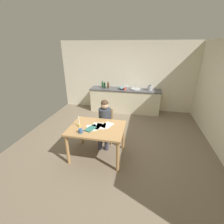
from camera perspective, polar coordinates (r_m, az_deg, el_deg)
ground_plane at (r=4.38m, az=0.56°, el=-10.94°), size 5.20×5.20×0.04m
wall_back at (r=6.30m, az=5.33°, el=12.66°), size 5.20×0.12×2.60m
kitchen_counter at (r=6.17m, az=4.64°, el=4.30°), size 2.65×0.64×0.90m
dining_table at (r=3.56m, az=-5.49°, el=-7.08°), size 1.22×0.92×0.76m
chair_at_table at (r=4.22m, az=-2.34°, el=-4.18°), size 0.44×0.44×0.88m
person_seated at (r=4.01m, az=-2.69°, el=-2.86°), size 0.36×0.61×1.19m
coffee_mug at (r=3.32m, az=-11.35°, el=-6.75°), size 0.12×0.08×0.09m
candlestick at (r=3.58m, az=-11.86°, el=-4.13°), size 0.06×0.06×0.25m
book_magazine at (r=3.44m, az=-7.87°, el=-6.07°), size 0.23×0.29×0.02m
paper_letter at (r=3.50m, az=-7.24°, el=-5.67°), size 0.33×0.36×0.00m
paper_bill at (r=3.58m, az=-1.84°, el=-4.77°), size 0.30×0.35×0.00m
paper_envelope at (r=3.56m, az=-3.98°, el=-5.02°), size 0.25×0.32×0.00m
paper_receipt at (r=3.56m, az=-5.78°, el=-5.05°), size 0.24×0.32×0.00m
sink_unit at (r=6.01m, az=8.54°, el=8.29°), size 0.36×0.36×0.24m
bottle_oil at (r=6.27m, az=-3.51°, el=9.93°), size 0.06×0.06×0.25m
bottle_vinegar at (r=6.11m, az=-2.75°, el=9.54°), size 0.08×0.08×0.24m
bottle_wine_red at (r=6.11m, az=-1.40°, el=9.63°), size 0.07×0.07×0.26m
mixing_bowl at (r=5.99m, az=3.48°, el=8.78°), size 0.24×0.24×0.11m
stovetop_kettle at (r=5.98m, az=13.62°, el=8.58°), size 0.18×0.18×0.22m
wine_glass_near_sink at (r=6.15m, az=5.48°, el=9.62°), size 0.07×0.07×0.15m
wine_glass_by_kettle at (r=6.17m, az=4.50°, el=9.68°), size 0.07×0.07×0.15m
teacup_on_counter at (r=5.89m, az=4.61°, el=8.42°), size 0.12×0.08×0.10m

